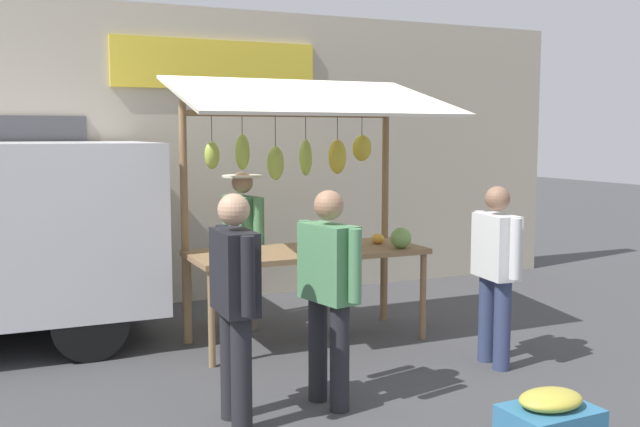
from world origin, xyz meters
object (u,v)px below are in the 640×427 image
object	(u,v)px
produce_crate_near	(550,426)
shopper_with_ponytail	(235,294)
vendor_with_sunhat	(243,237)
shopper_with_shopping_bag	(496,264)
market_stall	(309,178)
shopper_in_grey_tee	(329,284)

from	to	relation	value
produce_crate_near	shopper_with_ponytail	bearing A→B (deg)	-38.58
vendor_with_sunhat	shopper_with_ponytail	xyz separation A→B (m)	(0.85, 2.40, -0.02)
vendor_with_sunhat	shopper_with_shopping_bag	size ratio (longest dim) A/B	1.03
market_stall	vendor_with_sunhat	distance (m)	1.04
market_stall	vendor_with_sunhat	world-z (taller)	market_stall
shopper_in_grey_tee	produce_crate_near	distance (m)	1.73
market_stall	produce_crate_near	bearing A→B (deg)	96.14
shopper_with_shopping_bag	produce_crate_near	bearing A→B (deg)	160.03
market_stall	shopper_with_ponytail	bearing A→B (deg)	53.10
shopper_with_shopping_bag	vendor_with_sunhat	bearing A→B (deg)	43.39
shopper_with_ponytail	shopper_with_shopping_bag	world-z (taller)	shopper_with_ponytail
shopper_in_grey_tee	shopper_with_shopping_bag	bearing A→B (deg)	-93.46
shopper_with_ponytail	shopper_with_shopping_bag	bearing A→B (deg)	-81.11
market_stall	shopper_in_grey_tee	distance (m)	1.84
market_stall	shopper_with_shopping_bag	world-z (taller)	market_stall
produce_crate_near	shopper_in_grey_tee	bearing A→B (deg)	-56.88
shopper_with_ponytail	vendor_with_sunhat	bearing A→B (deg)	-18.43
shopper_with_ponytail	shopper_in_grey_tee	distance (m)	0.72
market_stall	shopper_in_grey_tee	xyz separation A→B (m)	(0.55, 1.62, -0.65)
vendor_with_sunhat	shopper_in_grey_tee	xyz separation A→B (m)	(0.13, 2.34, -0.03)
shopper_with_ponytail	shopper_in_grey_tee	bearing A→B (deg)	-83.86
shopper_with_ponytail	produce_crate_near	xyz separation A→B (m)	(-1.58, 1.26, -0.71)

